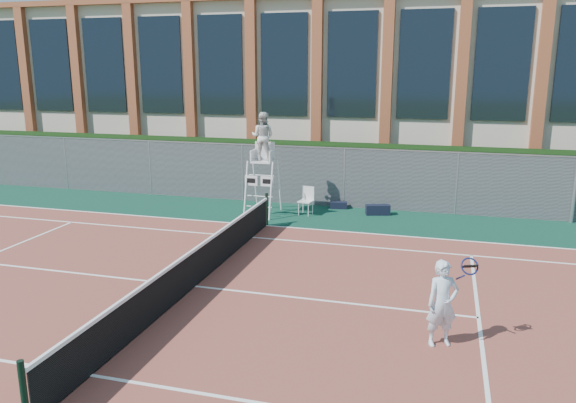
# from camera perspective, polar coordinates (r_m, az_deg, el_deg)

# --- Properties ---
(ground) EXTENTS (120.00, 120.00, 0.00)m
(ground) POSITION_cam_1_polar(r_m,az_deg,el_deg) (13.62, -9.47, -8.61)
(ground) COLOR #233814
(apron) EXTENTS (36.00, 20.00, 0.01)m
(apron) POSITION_cam_1_polar(r_m,az_deg,el_deg) (14.47, -7.79, -7.20)
(apron) COLOR #0C3628
(apron) RESTS_ON ground
(tennis_court) EXTENTS (23.77, 10.97, 0.02)m
(tennis_court) POSITION_cam_1_polar(r_m,az_deg,el_deg) (13.61, -9.47, -8.53)
(tennis_court) COLOR brown
(tennis_court) RESTS_ON apron
(tennis_net) EXTENTS (0.10, 11.30, 1.10)m
(tennis_net) POSITION_cam_1_polar(r_m,az_deg,el_deg) (13.43, -9.55, -6.49)
(tennis_net) COLOR black
(tennis_net) RESTS_ON ground
(fence) EXTENTS (40.00, 0.06, 2.20)m
(fence) POSITION_cam_1_polar(r_m,az_deg,el_deg) (21.30, 0.43, 2.65)
(fence) COLOR #595E60
(fence) RESTS_ON ground
(hedge) EXTENTS (40.00, 1.40, 2.20)m
(hedge) POSITION_cam_1_polar(r_m,az_deg,el_deg) (22.44, 1.24, 3.20)
(hedge) COLOR black
(hedge) RESTS_ON ground
(building) EXTENTS (45.00, 10.60, 8.22)m
(building) POSITION_cam_1_polar(r_m,az_deg,el_deg) (29.87, 5.15, 11.55)
(building) COLOR beige
(building) RESTS_ON ground
(umpire_chair) EXTENTS (1.02, 1.57, 3.65)m
(umpire_chair) POSITION_cam_1_polar(r_m,az_deg,el_deg) (19.57, -2.58, 6.33)
(umpire_chair) COLOR white
(umpire_chair) RESTS_ON ground
(plastic_chair) EXTENTS (0.53, 0.53, 0.99)m
(plastic_chair) POSITION_cam_1_polar(r_m,az_deg,el_deg) (19.84, 1.93, 0.36)
(plastic_chair) COLOR silver
(plastic_chair) RESTS_ON apron
(sports_bag_near) EXTENTS (0.90, 0.56, 0.36)m
(sports_bag_near) POSITION_cam_1_polar(r_m,az_deg,el_deg) (20.10, 9.10, -0.83)
(sports_bag_near) COLOR black
(sports_bag_near) RESTS_ON apron
(sports_bag_far) EXTENTS (0.66, 0.38, 0.25)m
(sports_bag_far) POSITION_cam_1_polar(r_m,az_deg,el_deg) (20.82, 5.15, -0.37)
(sports_bag_far) COLOR black
(sports_bag_far) RESTS_ON apron
(tennis_player) EXTENTS (0.98, 0.74, 1.66)m
(tennis_player) POSITION_cam_1_polar(r_m,az_deg,el_deg) (10.84, 15.43, -9.92)
(tennis_player) COLOR silver
(tennis_player) RESTS_ON tennis_court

